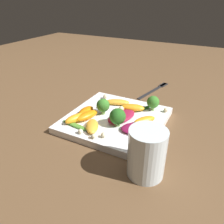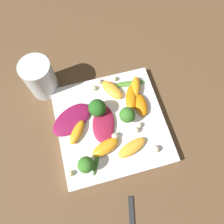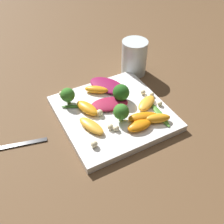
# 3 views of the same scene
# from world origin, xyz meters

# --- Properties ---
(ground_plane) EXTENTS (2.40, 2.40, 0.00)m
(ground_plane) POSITION_xyz_m (0.00, 0.00, 0.00)
(ground_plane) COLOR brown
(plate) EXTENTS (0.26, 0.26, 0.02)m
(plate) POSITION_xyz_m (0.00, 0.00, 0.01)
(plate) COLOR white
(plate) RESTS_ON ground_plane
(drinking_glass) EXTENTS (0.08, 0.08, 0.11)m
(drinking_glass) POSITION_xyz_m (-0.15, -0.14, 0.05)
(drinking_glass) COLOR silver
(drinking_glass) RESTS_ON ground_plane
(radicchio_leaf_0) EXTENTS (0.11, 0.08, 0.01)m
(radicchio_leaf_0) POSITION_xyz_m (0.00, -0.02, 0.03)
(radicchio_leaf_0) COLOR maroon
(radicchio_leaf_0) RESTS_ON plate
(radicchio_leaf_1) EXTENTS (0.11, 0.12, 0.01)m
(radicchio_leaf_1) POSITION_xyz_m (-0.03, -0.09, 0.03)
(radicchio_leaf_1) COLOR maroon
(radicchio_leaf_1) RESTS_ON plate
(orange_segment_0) EXTENTS (0.05, 0.08, 0.02)m
(orange_segment_0) POSITION_xyz_m (0.07, 0.03, 0.03)
(orange_segment_0) COLOR #FCAD33
(orange_segment_0) RESTS_ON plate
(orange_segment_1) EXTENTS (0.07, 0.05, 0.02)m
(orange_segment_1) POSITION_xyz_m (-0.07, 0.09, 0.03)
(orange_segment_1) COLOR orange
(orange_segment_1) RESTS_ON plate
(orange_segment_2) EXTENTS (0.05, 0.08, 0.02)m
(orange_segment_2) POSITION_xyz_m (0.06, -0.03, 0.03)
(orange_segment_2) COLOR orange
(orange_segment_2) RESTS_ON plate
(orange_segment_3) EXTENTS (0.06, 0.03, 0.02)m
(orange_segment_3) POSITION_xyz_m (-0.02, 0.08, 0.03)
(orange_segment_3) COLOR orange
(orange_segment_3) RESTS_ON plate
(orange_segment_4) EXTENTS (0.07, 0.06, 0.02)m
(orange_segment_4) POSITION_xyz_m (-0.08, 0.03, 0.03)
(orange_segment_4) COLOR #FCAD33
(orange_segment_4) RESTS_ON plate
(orange_segment_5) EXTENTS (0.08, 0.05, 0.02)m
(orange_segment_5) POSITION_xyz_m (-0.05, 0.07, 0.03)
(orange_segment_5) COLOR orange
(orange_segment_5) RESTS_ON plate
(orange_segment_6) EXTENTS (0.07, 0.06, 0.02)m
(orange_segment_6) POSITION_xyz_m (0.01, -0.09, 0.03)
(orange_segment_6) COLOR orange
(orange_segment_6) RESTS_ON plate
(broccoli_floret_0) EXTENTS (0.04, 0.04, 0.05)m
(broccoli_floret_0) POSITION_xyz_m (-0.00, 0.04, 0.05)
(broccoli_floret_0) COLOR #7A9E51
(broccoli_floret_0) RESTS_ON plate
(broccoli_floret_1) EXTENTS (0.04, 0.04, 0.05)m
(broccoli_floret_1) POSITION_xyz_m (-0.04, -0.02, 0.05)
(broccoli_floret_1) COLOR #84AD5B
(broccoli_floret_1) RESTS_ON plate
(broccoli_floret_2) EXTENTS (0.04, 0.04, 0.05)m
(broccoli_floret_2) POSITION_xyz_m (0.09, -0.08, 0.05)
(broccoli_floret_2) COLOR #7A9E51
(broccoli_floret_2) RESTS_ON plate
(arugula_sprig_0) EXTENTS (0.06, 0.04, 0.01)m
(arugula_sprig_0) POSITION_xyz_m (0.08, -0.06, 0.02)
(arugula_sprig_0) COLOR #3D7528
(arugula_sprig_0) RESTS_ON plate
(arugula_sprig_1) EXTENTS (0.03, 0.09, 0.01)m
(arugula_sprig_1) POSITION_xyz_m (-0.09, 0.07, 0.02)
(arugula_sprig_1) COLOR #518E33
(arugula_sprig_1) RESTS_ON plate
(macadamia_nut_0) EXTENTS (0.01, 0.01, 0.01)m
(macadamia_nut_0) POSITION_xyz_m (-0.12, -0.00, 0.03)
(macadamia_nut_0) COLOR beige
(macadamia_nut_0) RESTS_ON plate
(macadamia_nut_1) EXTENTS (0.01, 0.01, 0.01)m
(macadamia_nut_1) POSITION_xyz_m (-0.10, -0.02, 0.03)
(macadamia_nut_1) COLOR beige
(macadamia_nut_1) RESTS_ON plate
(macadamia_nut_2) EXTENTS (0.02, 0.02, 0.02)m
(macadamia_nut_2) POSITION_xyz_m (0.09, 0.08, 0.03)
(macadamia_nut_2) COLOR beige
(macadamia_nut_2) RESTS_ON plate
(macadamia_nut_3) EXTENTS (0.01, 0.01, 0.01)m
(macadamia_nut_3) POSITION_xyz_m (0.04, 0.05, 0.03)
(macadamia_nut_3) COLOR beige
(macadamia_nut_3) RESTS_ON plate
(macadamia_nut_4) EXTENTS (0.02, 0.02, 0.02)m
(macadamia_nut_4) POSITION_xyz_m (0.04, 0.00, 0.03)
(macadamia_nut_4) COLOR beige
(macadamia_nut_4) RESTS_ON plate
(macadamia_nut_5) EXTENTS (0.01, 0.01, 0.01)m
(macadamia_nut_5) POSITION_xyz_m (-0.12, 0.04, 0.03)
(macadamia_nut_5) COLOR beige
(macadamia_nut_5) RESTS_ON plate
(macadamia_nut_6) EXTENTS (0.01, 0.01, 0.01)m
(macadamia_nut_6) POSITION_xyz_m (0.03, 0.06, 0.03)
(macadamia_nut_6) COLOR beige
(macadamia_nut_6) RESTS_ON plate
(macadamia_nut_7) EXTENTS (0.01, 0.01, 0.01)m
(macadamia_nut_7) POSITION_xyz_m (0.09, -0.12, 0.03)
(macadamia_nut_7) COLOR beige
(macadamia_nut_7) RESTS_ON plate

